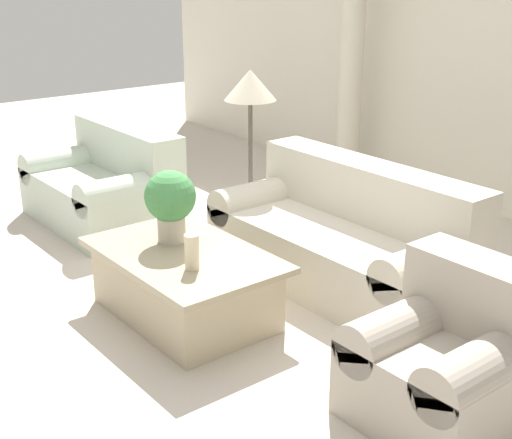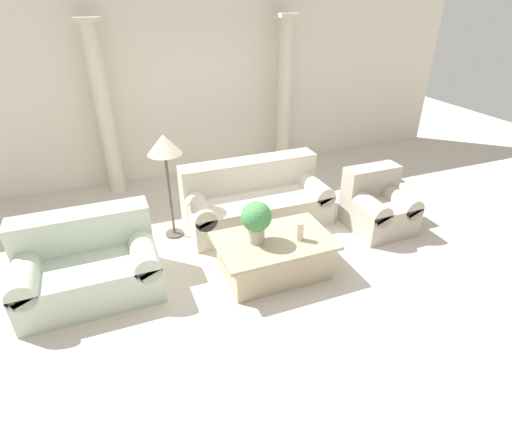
{
  "view_description": "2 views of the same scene",
  "coord_description": "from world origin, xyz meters",
  "views": [
    {
      "loc": [
        3.61,
        -2.59,
        2.18
      ],
      "look_at": [
        0.3,
        0.03,
        0.64
      ],
      "focal_mm": 50.0,
      "sensor_mm": 36.0,
      "label": 1
    },
    {
      "loc": [
        -1.49,
        -3.75,
        2.84
      ],
      "look_at": [
        -0.0,
        0.02,
        0.51
      ],
      "focal_mm": 28.0,
      "sensor_mm": 36.0,
      "label": 2
    }
  ],
  "objects": [
    {
      "name": "potted_plant",
      "position": [
        -0.13,
        -0.33,
        0.73
      ],
      "size": [
        0.33,
        0.33,
        0.48
      ],
      "color": "#B2A893",
      "rests_on": "coffee_table"
    },
    {
      "name": "armchair",
      "position": [
        1.79,
        0.07,
        0.33
      ],
      "size": [
        0.76,
        0.8,
        0.8
      ],
      "color": "#ADA393",
      "rests_on": "ground_plane"
    },
    {
      "name": "floor_lamp",
      "position": [
        -0.84,
        0.88,
        1.19
      ],
      "size": [
        0.42,
        0.42,
        1.38
      ],
      "color": "#4C473D",
      "rests_on": "ground_plane"
    },
    {
      "name": "pillar_candle",
      "position": [
        0.32,
        -0.47,
        0.56
      ],
      "size": [
        0.09,
        0.09,
        0.22
      ],
      "color": "beige",
      "rests_on": "coffee_table"
    },
    {
      "name": "ground_plane",
      "position": [
        0.0,
        0.0,
        0.0
      ],
      "size": [
        16.0,
        16.0,
        0.0
      ],
      "primitive_type": "plane",
      "color": "beige"
    },
    {
      "name": "loveseat",
      "position": [
        -1.89,
        0.09,
        0.34
      ],
      "size": [
        1.41,
        0.9,
        0.83
      ],
      "color": "beige",
      "rests_on": "ground_plane"
    },
    {
      "name": "sofa_long",
      "position": [
        0.31,
        0.83,
        0.33
      ],
      "size": [
        1.94,
        0.9,
        0.83
      ],
      "color": "beige",
      "rests_on": "ground_plane"
    },
    {
      "name": "coffee_table",
      "position": [
        0.06,
        -0.37,
        0.23
      ],
      "size": [
        1.29,
        0.83,
        0.45
      ],
      "color": "tan",
      "rests_on": "ground_plane"
    },
    {
      "name": "column_left",
      "position": [
        -1.41,
        2.6,
        1.3
      ],
      "size": [
        0.33,
        0.33,
        2.54
      ],
      "color": "beige",
      "rests_on": "ground_plane"
    },
    {
      "name": "wall_back",
      "position": [
        0.0,
        2.96,
        1.6
      ],
      "size": [
        10.0,
        0.06,
        3.2
      ],
      "color": "silver",
      "rests_on": "ground_plane"
    }
  ]
}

